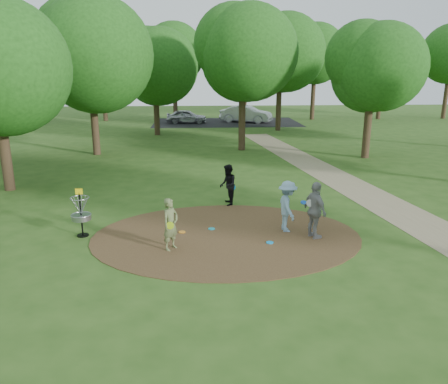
{
  "coord_description": "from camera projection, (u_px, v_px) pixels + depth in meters",
  "views": [
    {
      "loc": [
        -0.86,
        -12.76,
        5.07
      ],
      "look_at": [
        0.0,
        1.2,
        1.1
      ],
      "focal_mm": 35.0,
      "sensor_mm": 36.0,
      "label": 1
    }
  ],
  "objects": [
    {
      "name": "disc_ground_blue",
      "position": [
        270.0,
        242.0,
        13.11
      ],
      "size": [
        0.22,
        0.22,
        0.02
      ],
      "primitive_type": "cylinder",
      "color": "#0D96E4",
      "rests_on": "dirt_clearing"
    },
    {
      "name": "disc_ground_cyan",
      "position": [
        212.0,
        229.0,
        14.23
      ],
      "size": [
        0.22,
        0.22,
        0.02
      ],
      "primitive_type": "cylinder",
      "color": "#17A6B9",
      "rests_on": "dirt_clearing"
    },
    {
      "name": "dirt_clearing",
      "position": [
        226.0,
        236.0,
        13.69
      ],
      "size": [
        8.4,
        8.4,
        0.02
      ],
      "primitive_type": "cylinder",
      "color": "#47301C",
      "rests_on": "ground"
    },
    {
      "name": "footpath",
      "position": [
        399.0,
        212.0,
        16.0
      ],
      "size": [
        7.55,
        39.89,
        0.01
      ],
      "primitive_type": "cube",
      "rotation": [
        0.0,
        0.0,
        0.14
      ],
      "color": "#8C7A5B",
      "rests_on": "ground"
    },
    {
      "name": "player_throwing_with_disc",
      "position": [
        287.0,
        207.0,
        13.89
      ],
      "size": [
        1.0,
        1.12,
        1.66
      ],
      "color": "#7FA3BD",
      "rests_on": "ground"
    },
    {
      "name": "disc_golf_basket",
      "position": [
        81.0,
        209.0,
        13.47
      ],
      "size": [
        0.63,
        0.63,
        1.54
      ],
      "color": "black",
      "rests_on": "ground"
    },
    {
      "name": "car_left",
      "position": [
        187.0,
        116.0,
        41.75
      ],
      "size": [
        3.87,
        1.67,
        1.3
      ],
      "primitive_type": "imported",
      "rotation": [
        0.0,
        0.0,
        1.53
      ],
      "color": "#A8A9B0",
      "rests_on": "ground"
    },
    {
      "name": "player_walking_with_disc",
      "position": [
        228.0,
        185.0,
        16.62
      ],
      "size": [
        0.6,
        0.77,
        1.58
      ],
      "color": "black",
      "rests_on": "ground"
    },
    {
      "name": "parking_lot",
      "position": [
        226.0,
        122.0,
        42.61
      ],
      "size": [
        14.0,
        8.0,
        0.01
      ],
      "primitive_type": "cube",
      "color": "black",
      "rests_on": "ground"
    },
    {
      "name": "player_observer_with_disc",
      "position": [
        171.0,
        224.0,
        12.48
      ],
      "size": [
        0.64,
        0.67,
        1.54
      ],
      "color": "#5D6A3D",
      "rests_on": "ground"
    },
    {
      "name": "ground",
      "position": [
        226.0,
        236.0,
        13.69
      ],
      "size": [
        100.0,
        100.0,
        0.0
      ],
      "primitive_type": "plane",
      "color": "#2D5119",
      "rests_on": "ground"
    },
    {
      "name": "disc_ground_orange",
      "position": [
        182.0,
        232.0,
        13.95
      ],
      "size": [
        0.22,
        0.22,
        0.02
      ],
      "primitive_type": "cylinder",
      "color": "orange",
      "rests_on": "dirt_clearing"
    },
    {
      "name": "tree_ring",
      "position": [
        230.0,
        64.0,
        21.95
      ],
      "size": [
        37.45,
        45.41,
        9.26
      ],
      "color": "#332316",
      "rests_on": "ground"
    },
    {
      "name": "player_waiting_with_disc",
      "position": [
        315.0,
        210.0,
        13.3
      ],
      "size": [
        0.76,
        1.14,
        1.79
      ],
      "color": "gray",
      "rests_on": "ground"
    },
    {
      "name": "disc_ground_red",
      "position": [
        169.0,
        221.0,
        14.99
      ],
      "size": [
        0.22,
        0.22,
        0.02
      ],
      "primitive_type": "cylinder",
      "color": "red",
      "rests_on": "dirt_clearing"
    },
    {
      "name": "car_right",
      "position": [
        246.0,
        114.0,
        42.23
      ],
      "size": [
        5.26,
        3.49,
        1.64
      ],
      "primitive_type": "imported",
      "rotation": [
        0.0,
        0.0,
        1.18
      ],
      "color": "#ABAFB3",
      "rests_on": "ground"
    }
  ]
}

